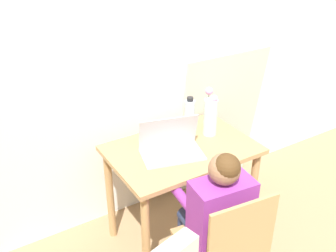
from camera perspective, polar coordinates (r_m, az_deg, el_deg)
name	(u,v)px	position (r m, az deg, el deg)	size (l,w,h in m)	color
wall_back	(156,45)	(2.71, -1.69, 11.65)	(6.40, 0.05, 2.50)	white
dining_table	(181,164)	(2.55, 1.96, -5.53)	(0.91, 0.61, 0.73)	tan
chair_occupied	(225,250)	(2.22, 8.26, -17.32)	(0.44, 0.44, 0.86)	tan
person_seated	(215,210)	(2.16, 6.89, -11.99)	(0.37, 0.45, 1.02)	purple
laptop	(171,145)	(2.40, 0.38, -2.79)	(0.41, 0.31, 0.23)	#B2B2B7
flower_vase	(210,114)	(2.58, 6.18, 1.71)	(0.09, 0.09, 0.33)	silver
water_bottle	(190,116)	(2.60, 3.15, 1.44)	(0.07, 0.07, 0.26)	silver
cardboard_panel	(219,123)	(3.11, 7.45, 0.41)	(0.74, 0.18, 1.17)	silver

